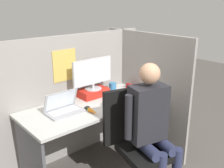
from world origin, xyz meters
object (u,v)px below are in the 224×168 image
Objects in this scene: monitor at (93,73)px; office_chair at (137,140)px; carrot_toy at (93,111)px; laptop at (64,108)px; coffee_mug at (113,86)px; person at (152,123)px; paper_box at (93,93)px; stapler at (131,87)px.

office_chair is (-0.08, -0.81, -0.50)m from monitor.
laptop is at bearing 133.71° from carrot_toy.
carrot_toy is at bearing -146.69° from coffee_mug.
person reaches higher than monitor.
paper_box is 0.26× the size of person.
person is at bearing -124.29° from stapler.
person is (0.47, -0.78, -0.02)m from laptop.
monitor is 3.20× the size of stapler.
laptop is 0.81m from office_chair.
laptop is at bearing 124.52° from office_chair.
paper_box reaches higher than stapler.
laptop is at bearing 121.26° from person.
office_chair reaches higher than stapler.
laptop is (-0.51, -0.18, -0.24)m from monitor.
paper_box is 3.73× the size of coffee_mug.
laptop is 0.27× the size of person.
person is at bearing -64.81° from carrot_toy.
coffee_mug is at bearing 63.90° from office_chair.
laptop is 2.18× the size of stapler.
office_chair is at bearing -116.10° from coffee_mug.
paper_box is at bearing 52.44° from carrot_toy.
laptop reaches higher than paper_box.
monitor reaches higher than office_chair.
stapler is at bearing -12.24° from paper_box.
coffee_mug is (0.83, 0.19, 0.00)m from laptop.
person is at bearing -92.46° from paper_box.
coffee_mug is at bearing 147.75° from stapler.
office_chair is at bearing 104.81° from person.
person is 1.03m from coffee_mug.
coffee_mug is (0.63, 0.41, 0.02)m from carrot_toy.
carrot_toy is (-0.83, -0.28, -0.01)m from stapler.
person is (0.26, -0.56, -0.00)m from carrot_toy.
office_chair reaches higher than coffee_mug.
person is 14.35× the size of coffee_mug.
carrot_toy is 0.12× the size of person.
paper_box reaches higher than carrot_toy.
stapler is 0.16× the size of office_chair.
carrot_toy is 0.15× the size of office_chair.
coffee_mug is at bearing 12.99° from laptop.
laptop reaches higher than carrot_toy.
monitor is 0.40× the size of person.
stapler is at bearing 3.35° from laptop.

